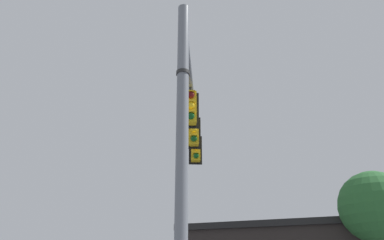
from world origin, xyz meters
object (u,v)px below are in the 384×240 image
Objects in this scene: traffic_light_nearest_pole at (191,107)px; traffic_light_mid_inner at (193,131)px; traffic_light_mid_outer at (196,148)px; street_name_sign at (184,79)px.

traffic_light_nearest_pole is 1.97m from traffic_light_mid_inner.
traffic_light_nearest_pole is at bearing 83.63° from traffic_light_mid_inner.
traffic_light_nearest_pole is 1.00× the size of traffic_light_mid_outer.
street_name_sign is at bearing 83.58° from traffic_light_nearest_pole.
traffic_light_mid_outer is at bearing -96.39° from street_name_sign.
traffic_light_nearest_pole reaches higher than street_name_sign.
traffic_light_nearest_pole is 3.93m from traffic_light_mid_outer.
traffic_light_mid_outer is 6.81m from street_name_sign.
traffic_light_mid_outer is at bearing -96.37° from traffic_light_mid_inner.
traffic_light_nearest_pole is 2.92m from street_name_sign.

